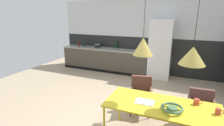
# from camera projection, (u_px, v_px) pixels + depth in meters

# --- Properties ---
(ground_plane) EXTENTS (8.93, 8.93, 0.00)m
(ground_plane) POSITION_uv_depth(u_px,v_px,m) (109.00, 116.00, 3.84)
(ground_plane) COLOR tan
(back_wall_splashback_dark) EXTENTS (6.87, 0.12, 1.36)m
(back_wall_splashback_dark) POSITION_uv_depth(u_px,v_px,m) (145.00, 55.00, 6.60)
(back_wall_splashback_dark) COLOR black
(back_wall_splashback_dark) RESTS_ON ground
(back_wall_panel_upper) EXTENTS (6.87, 0.12, 1.36)m
(back_wall_panel_upper) POSITION_uv_depth(u_px,v_px,m) (147.00, 18.00, 6.23)
(back_wall_panel_upper) COLOR silver
(back_wall_panel_upper) RESTS_ON back_wall_splashback_dark
(kitchen_counter) EXTENTS (3.52, 0.63, 0.88)m
(kitchen_counter) POSITION_uv_depth(u_px,v_px,m) (105.00, 59.00, 6.93)
(kitchen_counter) COLOR #463F34
(kitchen_counter) RESTS_ON ground
(refrigerator_column) EXTENTS (0.74, 0.60, 2.01)m
(refrigerator_column) POSITION_uv_depth(u_px,v_px,m) (160.00, 50.00, 5.96)
(refrigerator_column) COLOR silver
(refrigerator_column) RESTS_ON ground
(dining_table) EXTENTS (1.84, 0.83, 0.73)m
(dining_table) POSITION_uv_depth(u_px,v_px,m) (161.00, 107.00, 2.87)
(dining_table) COLOR gold
(dining_table) RESTS_ON ground
(armchair_near_window) EXTENTS (0.52, 0.50, 0.75)m
(armchair_near_window) POSITION_uv_depth(u_px,v_px,m) (201.00, 104.00, 3.38)
(armchair_near_window) COLOR brown
(armchair_near_window) RESTS_ON ground
(armchair_far_side) EXTENTS (0.56, 0.55, 0.83)m
(armchair_far_side) POSITION_uv_depth(u_px,v_px,m) (141.00, 90.00, 3.90)
(armchair_far_side) COLOR brown
(armchair_far_side) RESTS_ON ground
(fruit_bowl) EXTENTS (0.34, 0.34, 0.07)m
(fruit_bowl) POSITION_uv_depth(u_px,v_px,m) (172.00, 108.00, 2.67)
(fruit_bowl) COLOR #4C704C
(fruit_bowl) RESTS_ON dining_table
(open_book) EXTENTS (0.32, 0.23, 0.02)m
(open_book) POSITION_uv_depth(u_px,v_px,m) (145.00, 102.00, 2.94)
(open_book) COLOR white
(open_book) RESTS_ON dining_table
(mug_white_ceramic) EXTENTS (0.12, 0.08, 0.10)m
(mug_white_ceramic) POSITION_uv_depth(u_px,v_px,m) (218.00, 112.00, 2.57)
(mug_white_ceramic) COLOR #B23D33
(mug_white_ceramic) RESTS_ON dining_table
(mug_wide_latte) EXTENTS (0.13, 0.09, 0.10)m
(mug_wide_latte) POSITION_uv_depth(u_px,v_px,m) (197.00, 102.00, 2.86)
(mug_wide_latte) COLOR #B23D33
(mug_wide_latte) RESTS_ON dining_table
(cooking_pot) EXTENTS (0.24, 0.24, 0.17)m
(cooking_pot) POSITION_uv_depth(u_px,v_px,m) (97.00, 46.00, 6.95)
(cooking_pot) COLOR black
(cooking_pot) RESTS_ON kitchen_counter
(bottle_oil_tall) EXTENTS (0.07, 0.07, 0.26)m
(bottle_oil_tall) POSITION_uv_depth(u_px,v_px,m) (84.00, 44.00, 7.14)
(bottle_oil_tall) COLOR #0F3319
(bottle_oil_tall) RESTS_ON kitchen_counter
(bottle_spice_small) EXTENTS (0.07, 0.07, 0.29)m
(bottle_spice_small) POSITION_uv_depth(u_px,v_px,m) (116.00, 45.00, 6.76)
(bottle_spice_small) COLOR #0F3319
(bottle_spice_small) RESTS_ON kitchen_counter
(bottle_wine_green) EXTENTS (0.07, 0.07, 0.26)m
(bottle_wine_green) POSITION_uv_depth(u_px,v_px,m) (79.00, 44.00, 7.15)
(bottle_wine_green) COLOR maroon
(bottle_wine_green) RESTS_ON kitchen_counter
(pendant_lamp_over_table_near) EXTENTS (0.33, 0.33, 1.13)m
(pendant_lamp_over_table_near) POSITION_uv_depth(u_px,v_px,m) (143.00, 46.00, 2.79)
(pendant_lamp_over_table_near) COLOR black
(pendant_lamp_over_table_far) EXTENTS (0.38, 0.38, 1.21)m
(pendant_lamp_over_table_far) POSITION_uv_depth(u_px,v_px,m) (193.00, 56.00, 2.53)
(pendant_lamp_over_table_far) COLOR black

